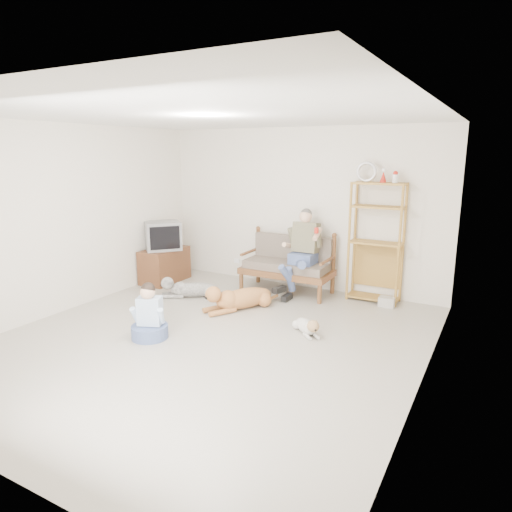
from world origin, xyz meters
The scene contains 16 objects.
floor centered at (0.00, 0.00, 0.00)m, with size 5.50×5.50×0.00m, color beige.
ceiling centered at (0.00, 0.00, 2.70)m, with size 5.50×5.50×0.00m, color white.
wall_back centered at (0.00, 2.75, 1.35)m, with size 5.00×5.00×0.00m, color silver.
wall_left centered at (-2.50, 0.00, 1.35)m, with size 5.50×5.50×0.00m, color silver.
wall_right centered at (2.50, 0.00, 1.35)m, with size 5.50×5.50×0.00m, color silver.
loveseat centered at (-0.01, 2.35, 0.49)m, with size 1.50×0.71×0.95m.
man centered at (0.26, 2.14, 0.65)m, with size 0.54×0.77×1.24m.
etagere centered at (1.37, 2.55, 0.95)m, with size 0.82×0.36×2.16m.
book_stack centered at (1.64, 2.35, 0.07)m, with size 0.23×0.17×0.15m, color silver.
tv_stand centered at (-2.23, 1.82, 0.30)m, with size 0.51×0.91×0.60m.
crt_tv centered at (-2.20, 1.78, 0.85)m, with size 0.76×0.77×0.50m.
wall_outlet centered at (-1.25, 2.73, 0.30)m, with size 0.12×0.02×0.08m, color white.
golden_retriever centered at (-0.28, 1.17, 0.17)m, with size 0.76×1.25×0.41m.
shaggy_dog centered at (-1.30, 1.28, 0.14)m, with size 0.95×0.72×0.34m.
terrier centered at (1.00, 0.77, 0.10)m, with size 0.52×0.49×0.25m.
child centered at (-0.70, -0.30, 0.26)m, with size 0.46×0.46×0.72m.
Camera 1 is at (3.07, -4.38, 2.29)m, focal length 32.00 mm.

